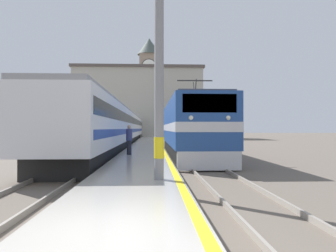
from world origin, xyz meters
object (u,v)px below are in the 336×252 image
at_px(locomotive_train, 186,128).
at_px(person_on_platform, 129,139).
at_px(passenger_train, 121,128).
at_px(clock_tower, 149,84).
at_px(catenary_mast, 162,28).

distance_m(locomotive_train, person_on_platform, 6.56).
height_order(passenger_train, person_on_platform, passenger_train).
height_order(locomotive_train, clock_tower, clock_tower).
distance_m(catenary_mast, clock_tower, 68.69).
relative_size(locomotive_train, catenary_mast, 2.27).
bearing_deg(catenary_mast, locomotive_train, 81.35).
xyz_separation_m(catenary_mast, person_on_platform, (-1.55, 8.85, -3.45)).
bearing_deg(person_on_platform, locomotive_train, 55.33).
distance_m(passenger_train, catenary_mast, 26.29).
height_order(passenger_train, clock_tower, clock_tower).
distance_m(locomotive_train, passenger_train, 13.05).
bearing_deg(person_on_platform, clock_tower, 89.57).
relative_size(catenary_mast, person_on_platform, 5.31).
xyz_separation_m(locomotive_train, clock_tower, (-3.27, 54.02, 10.63)).
height_order(locomotive_train, catenary_mast, catenary_mast).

